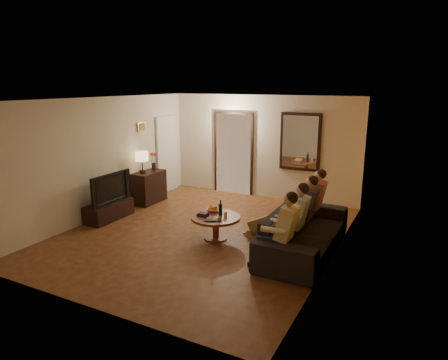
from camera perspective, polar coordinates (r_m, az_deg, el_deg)
The scene contains 33 objects.
floor at distance 7.95m, azimuth -2.94°, elevation -7.59°, with size 5.00×6.00×0.01m, color #492813.
ceiling at distance 7.41m, azimuth -3.19°, elevation 11.48°, with size 5.00×6.00×0.01m, color white.
back_wall at distance 10.23m, azimuth 5.46°, elevation 4.74°, with size 5.00×0.02×2.60m, color beige.
front_wall at distance 5.30m, azimuth -19.69°, elevation -4.56°, with size 5.00×0.02×2.60m, color beige.
left_wall at distance 9.08m, azimuth -16.84°, elevation 3.06°, with size 0.02×6.00×2.60m, color beige.
right_wall at distance 6.70m, azimuth 15.74°, elevation -0.51°, with size 0.02×6.00×2.60m, color beige.
orange_accent at distance 6.70m, azimuth 15.66°, elevation -0.50°, with size 0.01×6.00×2.60m, color orange.
kitchen_doorway at distance 10.58m, azimuth 1.36°, elevation 3.72°, with size 1.00×0.06×2.10m, color #FFE0A5.
door_trim at distance 10.57m, azimuth 1.34°, elevation 3.71°, with size 1.12×0.04×2.22m, color black.
fridge_glimpse at distance 10.50m, azimuth 2.60°, elevation 2.80°, with size 0.45×0.03×1.70m, color silver.
mirror_frame at distance 9.84m, azimuth 10.83°, elevation 5.38°, with size 1.00×0.05×1.40m, color black.
mirror_glass at distance 9.81m, azimuth 10.78°, elevation 5.36°, with size 0.86×0.02×1.26m, color white.
white_door at distance 10.84m, azimuth -8.16°, elevation 3.67°, with size 0.06×0.85×2.04m, color white.
framed_art at distance 9.94m, azimuth -11.72°, elevation 7.45°, with size 0.03×0.28×0.24m, color #B28C33.
art_canvas at distance 9.93m, azimuth -11.66°, elevation 7.45°, with size 0.01×0.22×0.18m, color brown.
dresser at distance 10.00m, azimuth -10.65°, elevation -1.00°, with size 0.45×0.87×0.77m, color black.
table_lamp at distance 9.69m, azimuth -11.62°, elevation 2.47°, with size 0.30×0.30×0.54m, color beige, non-canonical shape.
flower_vase at distance 10.04m, azimuth -10.04°, elevation 2.64°, with size 0.14×0.14×0.44m, color red, non-canonical shape.
tv_stand at distance 9.03m, azimuth -16.11°, elevation -4.24°, with size 0.45×1.12×0.37m, color black.
tv at distance 8.89m, azimuth -16.33°, elevation -1.08°, with size 0.15×1.14×0.65m, color black.
sofa at distance 7.17m, azimuth 11.46°, elevation -7.08°, with size 1.01×2.58×0.75m, color black.
person_a at distance 6.31m, azimuth 8.39°, elevation -7.70°, with size 0.60×0.40×1.20m, color tan, non-canonical shape.
person_b at distance 6.84m, azimuth 10.04°, elevation -6.03°, with size 0.60×0.40×1.20m, color tan, non-canonical shape.
person_c at distance 7.39m, azimuth 11.45°, elevation -4.60°, with size 0.60×0.40×1.20m, color tan, non-canonical shape.
person_d at distance 7.94m, azimuth 12.65°, elevation -3.36°, with size 0.60×0.40×1.20m, color tan, non-canonical shape.
dog at distance 7.64m, azimuth 5.26°, elevation -6.30°, with size 0.56×0.24×0.56m, color #976246, non-canonical shape.
coffee_table at distance 7.59m, azimuth -1.19°, elevation -6.81°, with size 0.93×0.93×0.45m, color brown.
bowl at distance 7.77m, azimuth -1.59°, elevation -4.31°, with size 0.26×0.26×0.06m, color white.
oranges at distance 7.75m, azimuth -1.60°, elevation -3.83°, with size 0.20×0.20×0.08m, color orange, non-canonical shape.
wine_bottle at distance 7.53m, azimuth -0.50°, elevation -3.92°, with size 0.07×0.07×0.31m, color black, non-canonical shape.
wine_glass at distance 7.47m, azimuth 0.21°, elevation -4.93°, with size 0.06×0.06×0.10m, color silver.
book_stack at distance 7.53m, azimuth -3.04°, elevation -4.91°, with size 0.20×0.15×0.07m, color black, non-canonical shape.
laptop at distance 7.24m, azimuth -1.56°, elevation -5.86°, with size 0.33×0.21×0.03m, color black.
Camera 1 is at (3.75, -6.39, 2.89)m, focal length 32.00 mm.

